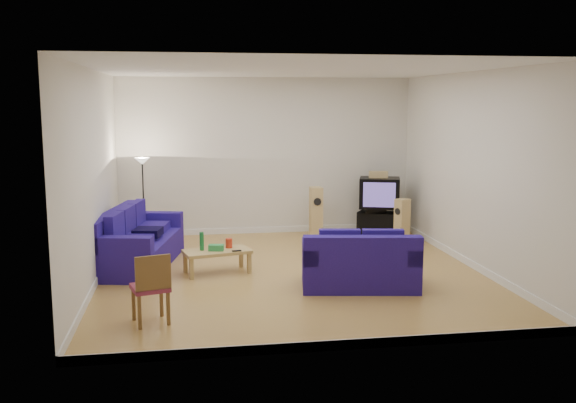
{
  "coord_description": "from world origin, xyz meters",
  "views": [
    {
      "loc": [
        -1.61,
        -9.82,
        2.72
      ],
      "look_at": [
        0.0,
        0.4,
        1.1
      ],
      "focal_mm": 40.0,
      "sensor_mm": 36.0,
      "label": 1
    }
  ],
  "objects": [
    {
      "name": "television",
      "position": [
        2.24,
        2.65,
        0.88
      ],
      "size": [
        0.94,
        0.8,
        0.62
      ],
      "rotation": [
        0.0,
        0.0,
        -0.31
      ],
      "color": "black",
      "rests_on": "av_receiver"
    },
    {
      "name": "coffee_table",
      "position": [
        -1.18,
        0.2,
        0.32
      ],
      "size": [
        1.13,
        0.74,
        0.38
      ],
      "rotation": [
        0.0,
        0.0,
        0.23
      ],
      "color": "tan",
      "rests_on": "ground"
    },
    {
      "name": "speaker_right",
      "position": [
        2.45,
        1.83,
        0.43
      ],
      "size": [
        0.32,
        0.3,
        0.87
      ],
      "rotation": [
        0.0,
        0.0,
        -1.06
      ],
      "color": "tan",
      "rests_on": "ground"
    },
    {
      "name": "red_canister",
      "position": [
        -0.98,
        0.33,
        0.45
      ],
      "size": [
        0.13,
        0.13,
        0.15
      ],
      "primitive_type": "cylinder",
      "rotation": [
        0.0,
        0.0,
        0.21
      ],
      "color": "red",
      "rests_on": "coffee_table"
    },
    {
      "name": "av_receiver",
      "position": [
        2.18,
        2.72,
        0.52
      ],
      "size": [
        0.45,
        0.39,
        0.1
      ],
      "primitive_type": "cube",
      "rotation": [
        0.0,
        0.0,
        -0.12
      ],
      "color": "black",
      "rests_on": "tv_stand"
    },
    {
      "name": "dining_chair",
      "position": [
        -2.08,
        -2.07,
        0.5
      ],
      "size": [
        0.53,
        0.53,
        0.9
      ],
      "rotation": [
        0.0,
        0.0,
        0.28
      ],
      "color": "brown",
      "rests_on": "ground"
    },
    {
      "name": "tissue_box",
      "position": [
        -1.19,
        0.16,
        0.43
      ],
      "size": [
        0.26,
        0.17,
        0.1
      ],
      "primitive_type": "cube",
      "rotation": [
        0.0,
        0.0,
        -0.2
      ],
      "color": "green",
      "rests_on": "coffee_table"
    },
    {
      "name": "tv_stand",
      "position": [
        2.23,
        2.7,
        0.24
      ],
      "size": [
        0.88,
        0.76,
        0.47
      ],
      "primitive_type": "cube",
      "rotation": [
        0.0,
        0.0,
        -0.53
      ],
      "color": "black",
      "rests_on": "ground"
    },
    {
      "name": "floor_lamp",
      "position": [
        -2.45,
        2.45,
        1.38
      ],
      "size": [
        0.29,
        0.29,
        1.67
      ],
      "color": "black",
      "rests_on": "ground"
    },
    {
      "name": "centre_speaker",
      "position": [
        2.21,
        2.65,
        1.25
      ],
      "size": [
        0.4,
        0.23,
        0.13
      ],
      "primitive_type": "cube",
      "rotation": [
        0.0,
        0.0,
        -0.22
      ],
      "color": "tan",
      "rests_on": "television"
    },
    {
      "name": "bottle",
      "position": [
        -1.41,
        0.22,
        0.52
      ],
      "size": [
        0.08,
        0.08,
        0.29
      ],
      "primitive_type": "cylinder",
      "rotation": [
        0.0,
        0.0,
        0.19
      ],
      "color": "#197233",
      "rests_on": "coffee_table"
    },
    {
      "name": "remote",
      "position": [
        -0.88,
        0.06,
        0.39
      ],
      "size": [
        0.15,
        0.07,
        0.02
      ],
      "primitive_type": "cube",
      "rotation": [
        0.0,
        0.0,
        0.18
      ],
      "color": "black",
      "rests_on": "coffee_table"
    },
    {
      "name": "sofa_loveseat",
      "position": [
        0.86,
        -0.95,
        0.32
      ],
      "size": [
        1.81,
        1.2,
        0.84
      ],
      "rotation": [
        0.0,
        0.0,
        -0.16
      ],
      "color": "navy",
      "rests_on": "ground"
    },
    {
      "name": "room",
      "position": [
        0.0,
        0.0,
        1.54
      ],
      "size": [
        6.01,
        6.51,
        3.21
      ],
      "color": "olive",
      "rests_on": "ground"
    },
    {
      "name": "sofa_three_seat",
      "position": [
        -2.51,
        0.93,
        0.34
      ],
      "size": [
        1.48,
        2.54,
        0.92
      ],
      "rotation": [
        0.0,
        0.0,
        -1.77
      ],
      "color": "navy",
      "rests_on": "ground"
    },
    {
      "name": "speaker_left",
      "position": [
        0.92,
        2.63,
        0.51
      ],
      "size": [
        0.24,
        0.32,
        1.02
      ],
      "rotation": [
        0.0,
        0.0,
        -0.03
      ],
      "color": "tan",
      "rests_on": "ground"
    }
  ]
}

